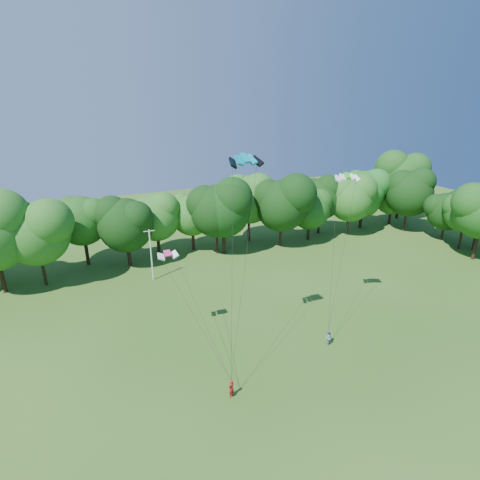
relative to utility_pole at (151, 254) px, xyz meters
name	(u,v)px	position (x,y,z in m)	size (l,w,h in m)	color
ground	(310,436)	(4.83, -29.42, -3.66)	(160.00, 160.00, 0.00)	#274E15
utility_pole	(151,254)	(0.00, 0.00, 0.00)	(1.41, 0.18, 7.06)	silver
kite_flyer_left	(231,388)	(1.20, -23.60, -2.84)	(0.60, 0.39, 1.65)	#B51A17
kite_flyer_right	(328,337)	(12.50, -21.14, -2.85)	(0.79, 0.61, 1.62)	#88A1BC
kite_teal	(245,158)	(4.70, -18.58, 14.54)	(2.70, 1.21, 0.69)	#05839C
kite_green	(347,176)	(16.28, -17.18, 11.98)	(2.52, 1.74, 0.50)	green
kite_pink	(168,253)	(-1.01, -14.16, 5.68)	(1.86, 0.90, 0.39)	#CC3867
tree_back_center	(223,202)	(12.14, 4.80, 4.52)	(9.00, 9.00, 13.10)	#312213
tree_back_east	(365,189)	(40.31, 5.87, 3.61)	(8.01, 8.01, 11.65)	#371F16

